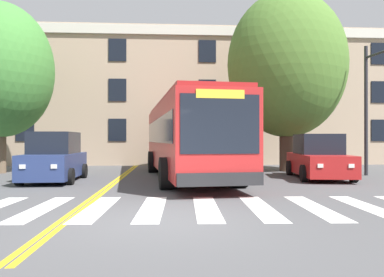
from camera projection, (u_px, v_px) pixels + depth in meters
name	position (u px, v px, depth m)	size (l,w,h in m)	color
ground_plane	(158.00, 221.00, 7.41)	(120.00, 120.00, 0.00)	#4C4C4F
crosswalk	(179.00, 208.00, 8.78)	(14.73, 3.89, 0.01)	white
lane_line_yellow_inner	(134.00, 166.00, 22.61)	(0.12, 36.00, 0.01)	gold
lane_line_yellow_outer	(137.00, 166.00, 22.62)	(0.12, 36.00, 0.01)	gold
city_bus	(186.00, 137.00, 15.96)	(3.80, 12.24, 3.22)	#B22323
car_navy_near_lane	(55.00, 159.00, 14.48)	(2.05, 3.96, 1.91)	navy
car_red_far_lane	(318.00, 158.00, 15.59)	(2.47, 4.64, 1.85)	#AD1E1E
car_black_behind_bus	(182.00, 148.00, 24.08)	(2.56, 4.89, 2.24)	black
street_tree_curbside_large	(286.00, 65.00, 19.17)	(6.07, 5.72, 9.20)	#4C3D2D
street_tree_curbside_small	(1.00, 70.00, 18.05)	(5.89, 6.51, 8.22)	brown
building_facade	(202.00, 101.00, 27.21)	(28.12, 7.34, 8.91)	tan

